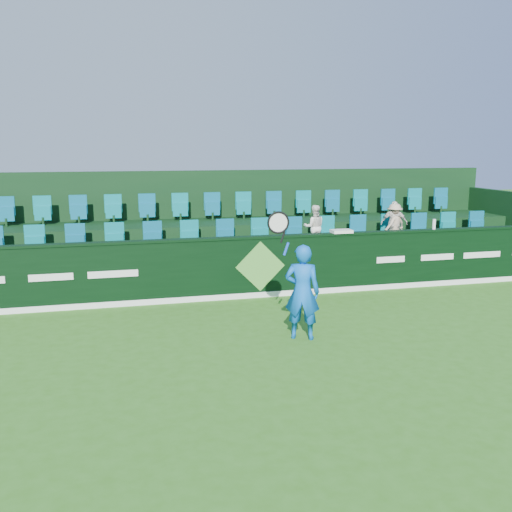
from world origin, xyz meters
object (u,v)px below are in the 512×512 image
object	(u,v)px
spectator_left	(314,227)
spectator_right	(394,224)
towel	(341,231)
spectator_middle	(394,223)
drinks_bottle	(434,224)
tennis_player	(302,291)

from	to	relation	value
spectator_left	spectator_right	world-z (taller)	spectator_left
spectator_right	towel	world-z (taller)	spectator_right
spectator_middle	drinks_bottle	size ratio (longest dim) A/B	4.67
towel	spectator_right	bearing A→B (deg)	30.63
spectator_right	towel	distance (m)	2.20
drinks_bottle	spectator_right	bearing A→B (deg)	111.01
spectator_left	drinks_bottle	size ratio (longest dim) A/B	4.49
drinks_bottle	spectator_middle	bearing A→B (deg)	111.23
spectator_right	spectator_left	bearing A→B (deg)	-24.44
tennis_player	spectator_left	bearing A→B (deg)	67.48
spectator_middle	spectator_left	bearing A→B (deg)	22.05
spectator_left	spectator_middle	xyz separation A→B (m)	(2.13, 0.00, 0.02)
spectator_middle	drinks_bottle	xyz separation A→B (m)	(0.44, -1.12, 0.11)
tennis_player	spectator_middle	bearing A→B (deg)	46.60
spectator_right	drinks_bottle	world-z (taller)	spectator_right
tennis_player	spectator_right	world-z (taller)	tennis_player
tennis_player	spectator_right	size ratio (longest dim) A/B	2.15
spectator_left	towel	xyz separation A→B (m)	(0.24, -1.12, 0.05)
tennis_player	drinks_bottle	bearing A→B (deg)	34.33
spectator_left	spectator_middle	size ratio (longest dim) A/B	0.96
spectator_middle	drinks_bottle	distance (m)	1.21
towel	spectator_middle	bearing A→B (deg)	30.70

